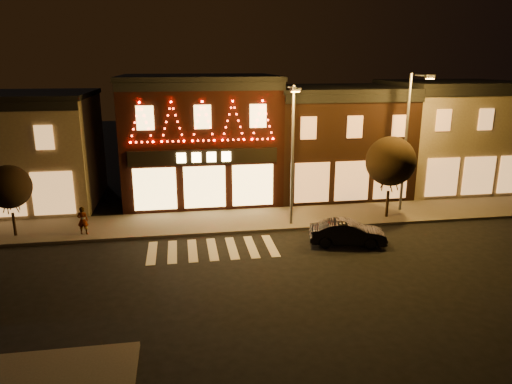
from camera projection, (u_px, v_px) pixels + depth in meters
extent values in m
plane|color=black|center=(219.00, 285.00, 20.05)|extent=(120.00, 120.00, 0.00)
cube|color=#47423D|center=(241.00, 220.00, 27.95)|extent=(44.00, 4.00, 0.15)
cube|color=black|center=(200.00, 140.00, 32.29)|extent=(10.00, 8.00, 8.00)
cube|color=black|center=(198.00, 77.00, 31.18)|extent=(10.20, 8.20, 0.30)
cube|color=black|center=(202.00, 87.00, 27.44)|extent=(10.00, 0.25, 0.50)
cube|color=black|center=(204.00, 157.00, 28.50)|extent=(9.00, 0.15, 0.90)
cube|color=#FFD87F|center=(204.00, 157.00, 28.41)|extent=(3.40, 0.08, 0.60)
cube|color=black|center=(333.00, 142.00, 33.88)|extent=(9.00, 8.00, 7.20)
cube|color=black|center=(336.00, 88.00, 32.87)|extent=(9.20, 8.20, 0.30)
cube|color=black|center=(356.00, 99.00, 29.13)|extent=(9.00, 0.25, 0.50)
cube|color=#7A6956|center=(449.00, 137.00, 35.23)|extent=(9.00, 8.00, 7.50)
cube|color=black|center=(455.00, 83.00, 34.19)|extent=(9.20, 8.20, 0.30)
cube|color=black|center=(489.00, 92.00, 30.44)|extent=(9.00, 0.25, 0.50)
cylinder|color=#59595E|center=(292.00, 157.00, 26.18)|extent=(0.16, 0.16, 7.81)
cylinder|color=#59595E|center=(295.00, 88.00, 24.41)|extent=(0.39, 1.55, 0.10)
cube|color=#59595E|center=(295.00, 89.00, 23.67)|extent=(0.53, 0.36, 0.18)
cube|color=orange|center=(295.00, 92.00, 23.70)|extent=(0.40, 0.26, 0.05)
cylinder|color=#59595E|center=(405.00, 144.00, 28.61)|extent=(0.17, 0.17, 8.37)
cylinder|color=#59595E|center=(420.00, 75.00, 26.76)|extent=(0.38, 1.67, 0.10)
cube|color=#59595E|center=(430.00, 77.00, 26.01)|extent=(0.56, 0.37, 0.19)
cube|color=orange|center=(430.00, 79.00, 26.04)|extent=(0.43, 0.27, 0.05)
cylinder|color=black|center=(14.00, 224.00, 25.20)|extent=(0.14, 0.14, 1.26)
sphere|color=black|center=(9.00, 187.00, 24.65)|extent=(2.30, 2.30, 2.30)
cylinder|color=black|center=(387.00, 204.00, 28.22)|extent=(0.17, 0.17, 1.59)
sphere|color=black|center=(391.00, 161.00, 27.52)|extent=(2.90, 2.90, 2.90)
imported|color=black|center=(347.00, 233.00, 24.30)|extent=(4.08, 2.13, 1.28)
imported|color=gray|center=(83.00, 220.00, 25.36)|extent=(0.59, 0.41, 1.54)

